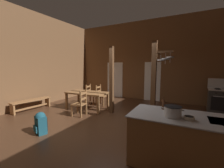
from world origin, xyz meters
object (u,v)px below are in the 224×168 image
at_px(backpack, 41,122).
at_px(bottle_tall_on_counter, 163,104).
at_px(dining_table, 87,94).
at_px(bench_along_left_wall, 32,103).
at_px(ladderback_chair_near_window, 101,95).
at_px(ladderback_chair_at_table_end, 91,95).
at_px(kitchen_island, 192,143).
at_px(stockpot_on_counter, 173,111).
at_px(ladderback_chair_by_post, 80,104).
at_px(mixing_bowl_on_counter, 189,118).

xyz_separation_m(backpack, bottle_tall_on_counter, (3.03, 0.65, 0.72)).
relative_size(dining_table, bench_along_left_wall, 1.08).
distance_m(ladderback_chair_near_window, ladderback_chair_at_table_end, 0.54).
relative_size(kitchen_island, backpack, 3.65).
relative_size(ladderback_chair_near_window, bottle_tall_on_counter, 3.68).
height_order(ladderback_chair_at_table_end, backpack, ladderback_chair_at_table_end).
bearing_deg(stockpot_on_counter, dining_table, 148.55).
bearing_deg(stockpot_on_counter, ladderback_chair_at_table_end, 142.99).
bearing_deg(kitchen_island, bench_along_left_wall, 171.88).
distance_m(kitchen_island, backpack, 3.59).
xyz_separation_m(kitchen_island, bench_along_left_wall, (-5.84, 0.83, -0.16)).
bearing_deg(ladderback_chair_by_post, ladderback_chair_at_table_end, 113.62).
bearing_deg(backpack, ladderback_chair_at_table_end, 102.40).
height_order(ladderback_chair_near_window, bottle_tall_on_counter, bottle_tall_on_counter).
bearing_deg(backpack, bench_along_left_wall, 151.80).
relative_size(ladderback_chair_by_post, ladderback_chair_at_table_end, 1.00).
distance_m(dining_table, backpack, 2.47).
height_order(dining_table, stockpot_on_counter, stockpot_on_counter).
distance_m(ladderback_chair_near_window, bench_along_left_wall, 2.95).
relative_size(bench_along_left_wall, stockpot_on_counter, 4.38).
relative_size(kitchen_island, ladderback_chair_near_window, 2.29).
bearing_deg(ladderback_chair_near_window, bottle_tall_on_counter, -39.41).
bearing_deg(bottle_tall_on_counter, stockpot_on_counter, -61.59).
height_order(ladderback_chair_by_post, backpack, ladderback_chair_by_post).
relative_size(dining_table, backpack, 2.88).
xyz_separation_m(kitchen_island, ladderback_chair_by_post, (-3.58, 1.24, -0.02)).
distance_m(bench_along_left_wall, mixing_bowl_on_counter, 5.90).
bearing_deg(ladderback_chair_at_table_end, bench_along_left_wall, -127.81).
bearing_deg(ladderback_chair_near_window, ladderback_chair_by_post, -84.42).
bearing_deg(bottle_tall_on_counter, dining_table, 152.02).
height_order(bench_along_left_wall, bottle_tall_on_counter, bottle_tall_on_counter).
bearing_deg(bench_along_left_wall, ladderback_chair_at_table_end, 52.19).
bearing_deg(ladderback_chair_near_window, stockpot_on_counter, -41.56).
height_order(kitchen_island, ladderback_chair_at_table_end, ladderback_chair_at_table_end).
bearing_deg(dining_table, stockpot_on_counter, -31.45).
bearing_deg(stockpot_on_counter, backpack, -175.55).
bearing_deg(ladderback_chair_near_window, ladderback_chair_at_table_end, -175.27).
xyz_separation_m(bench_along_left_wall, stockpot_on_counter, (5.52, -0.97, 0.72)).
relative_size(kitchen_island, ladderback_chair_at_table_end, 2.29).
distance_m(backpack, stockpot_on_counter, 3.33).
distance_m(ladderback_chair_at_table_end, bottle_tall_on_counter, 4.58).
bearing_deg(ladderback_chair_at_table_end, ladderback_chair_near_window, 4.73).
xyz_separation_m(ladderback_chair_by_post, bench_along_left_wall, (-2.27, -0.41, -0.14)).
relative_size(stockpot_on_counter, mixing_bowl_on_counter, 2.22).
relative_size(kitchen_island, dining_table, 1.27).
bearing_deg(bench_along_left_wall, ladderback_chair_near_window, 44.37).
xyz_separation_m(stockpot_on_counter, mixing_bowl_on_counter, (0.26, -0.03, -0.07)).
xyz_separation_m(dining_table, bottle_tall_on_counter, (3.33, -1.77, 0.39)).
bearing_deg(ladderback_chair_by_post, bottle_tall_on_counter, -17.76).
bearing_deg(dining_table, backpack, -82.79).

